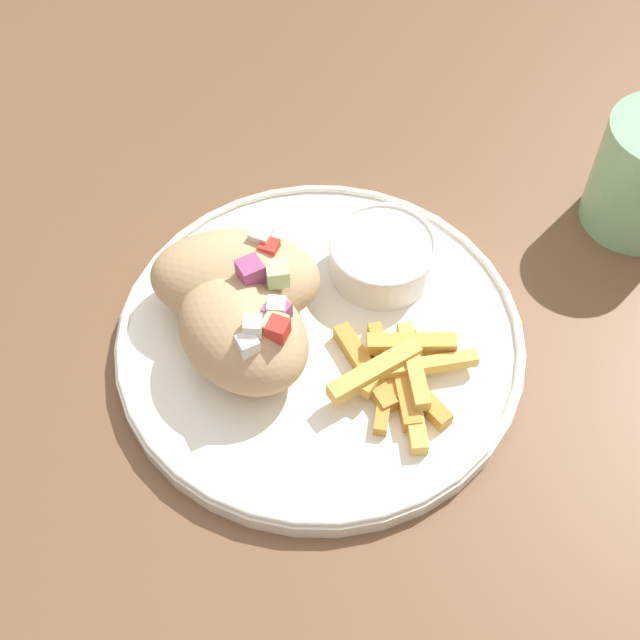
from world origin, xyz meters
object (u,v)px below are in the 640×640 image
Objects in this scene: plate at (320,339)px; fries_pile at (397,373)px; pita_sandwich_near at (244,333)px; sauce_ramekin at (383,255)px; pita_sandwich_far at (236,277)px.

fries_pile is at bearing -17.87° from plate.
plate is at bearing 68.53° from pita_sandwich_near.
plate is 0.07m from fries_pile.
pita_sandwich_near is 1.22× the size of fries_pile.
sauce_ramekin is at bearing 111.53° from fries_pile.
pita_sandwich_near is at bearing -123.17° from sauce_ramekin.
pita_sandwich_near is 0.05m from pita_sandwich_far.
plate is at bearing 162.13° from fries_pile.
pita_sandwich_far reaches higher than plate.
pita_sandwich_near is 1.58× the size of sauce_ramekin.
fries_pile is (0.06, -0.02, 0.01)m from plate.
pita_sandwich_near reaches higher than pita_sandwich_far.
pita_sandwich_near is (-0.04, -0.04, 0.04)m from plate.
pita_sandwich_near is at bearing -172.16° from fries_pile.
plate is at bearing -23.79° from pita_sandwich_far.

